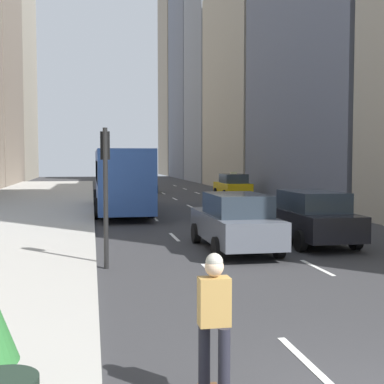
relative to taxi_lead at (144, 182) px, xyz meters
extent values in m
cube|color=#ADAAA3|center=(-8.20, -12.97, -0.81)|extent=(8.00, 66.00, 0.15)
cube|color=white|center=(-1.40, -37.97, -0.87)|extent=(0.12, 2.00, 0.01)
cube|color=white|center=(-1.40, -31.97, -0.87)|extent=(0.12, 2.00, 0.01)
cube|color=white|center=(-1.40, -25.97, -0.87)|extent=(0.12, 2.00, 0.01)
cube|color=white|center=(-1.40, -19.97, -0.87)|extent=(0.12, 2.00, 0.01)
cube|color=white|center=(-1.40, -13.97, -0.87)|extent=(0.12, 2.00, 0.01)
cube|color=white|center=(-1.40, -7.97, -0.87)|extent=(0.12, 2.00, 0.01)
cube|color=white|center=(-1.40, -1.97, -0.87)|extent=(0.12, 2.00, 0.01)
cube|color=white|center=(-1.40, 4.03, -0.87)|extent=(0.12, 2.00, 0.01)
cube|color=white|center=(-1.40, 10.03, -0.87)|extent=(0.12, 2.00, 0.01)
cube|color=white|center=(1.40, -31.97, -0.87)|extent=(0.12, 2.00, 0.01)
cube|color=white|center=(1.40, -25.97, -0.87)|extent=(0.12, 2.00, 0.01)
cube|color=white|center=(1.40, -19.97, -0.87)|extent=(0.12, 2.00, 0.01)
cube|color=white|center=(1.40, -13.97, -0.87)|extent=(0.12, 2.00, 0.01)
cube|color=white|center=(1.40, -7.97, -0.87)|extent=(0.12, 2.00, 0.01)
cube|color=white|center=(1.40, -1.97, -0.87)|extent=(0.12, 2.00, 0.01)
cube|color=white|center=(1.40, 4.03, -0.87)|extent=(0.12, 2.00, 0.01)
cube|color=white|center=(1.40, 10.03, -0.87)|extent=(0.12, 2.00, 0.01)
cube|color=white|center=(4.20, -25.97, -0.87)|extent=(0.12, 2.00, 0.01)
cube|color=white|center=(4.20, -19.97, -0.87)|extent=(0.12, 2.00, 0.01)
cube|color=white|center=(4.20, -13.97, -0.87)|extent=(0.12, 2.00, 0.01)
cube|color=white|center=(4.20, -7.97, -0.87)|extent=(0.12, 2.00, 0.01)
cube|color=white|center=(4.20, -1.97, -0.87)|extent=(0.12, 2.00, 0.01)
cube|color=white|center=(4.20, 4.03, -0.87)|extent=(0.12, 2.00, 0.01)
cube|color=white|center=(4.20, 10.03, -0.87)|extent=(0.12, 2.00, 0.01)
cube|color=#A89E89|center=(-15.20, 30.82, 13.85)|extent=(6.00, 16.89, 29.47)
cube|color=slate|center=(10.80, -12.23, 10.61)|extent=(6.00, 17.35, 22.98)
cube|color=#A89E89|center=(10.80, 5.20, 9.11)|extent=(6.00, 16.34, 19.99)
cube|color=gray|center=(10.80, 19.65, 12.83)|extent=(6.00, 11.62, 27.42)
cube|color=slate|center=(10.80, 32.88, 14.82)|extent=(6.00, 14.02, 31.40)
cube|color=gray|center=(10.80, 47.01, 14.97)|extent=(6.00, 12.70, 31.70)
cube|color=yellow|center=(0.00, 0.07, -0.17)|extent=(1.80, 4.40, 0.76)
cube|color=#28333D|center=(0.00, -0.19, 0.53)|extent=(1.58, 2.29, 0.64)
cube|color=#F2E599|center=(0.00, -0.19, 0.92)|extent=(0.44, 0.20, 0.14)
cylinder|color=black|center=(-0.90, 1.43, -0.55)|extent=(0.22, 0.66, 0.66)
cylinder|color=black|center=(0.90, 1.43, -0.55)|extent=(0.22, 0.66, 0.66)
cylinder|color=black|center=(-0.90, -1.29, -0.55)|extent=(0.22, 0.66, 0.66)
cylinder|color=black|center=(0.90, -1.29, -0.55)|extent=(0.22, 0.66, 0.66)
cube|color=yellow|center=(5.60, -7.84, -0.17)|extent=(1.80, 4.40, 0.76)
cube|color=#28333D|center=(5.60, -8.10, 0.53)|extent=(1.58, 2.29, 0.64)
cube|color=#F2E599|center=(5.60, -8.10, 0.92)|extent=(0.44, 0.20, 0.14)
cylinder|color=black|center=(4.70, -6.48, -0.55)|extent=(0.22, 0.66, 0.66)
cylinder|color=black|center=(6.50, -6.48, -0.55)|extent=(0.22, 0.66, 0.66)
cylinder|color=black|center=(4.70, -9.20, -0.55)|extent=(0.22, 0.66, 0.66)
cylinder|color=black|center=(6.50, -9.20, -0.55)|extent=(0.22, 0.66, 0.66)
cube|color=#565B66|center=(0.00, -28.98, -0.16)|extent=(1.80, 4.96, 0.79)
cube|color=#28333D|center=(0.00, -29.28, 0.56)|extent=(1.58, 2.58, 0.64)
cylinder|color=black|center=(-0.90, -27.44, -0.55)|extent=(0.22, 0.66, 0.66)
cylinder|color=black|center=(0.90, -27.44, -0.55)|extent=(0.22, 0.66, 0.66)
cylinder|color=black|center=(-0.90, -30.52, -0.55)|extent=(0.22, 0.66, 0.66)
cylinder|color=black|center=(0.90, -30.52, -0.55)|extent=(0.22, 0.66, 0.66)
cube|color=black|center=(2.80, -28.13, -0.16)|extent=(1.80, 4.88, 0.78)
cube|color=#28333D|center=(2.80, -28.42, 0.55)|extent=(1.58, 2.54, 0.64)
cylinder|color=black|center=(1.90, -26.62, -0.55)|extent=(0.22, 0.66, 0.66)
cylinder|color=black|center=(3.70, -26.62, -0.55)|extent=(0.22, 0.66, 0.66)
cylinder|color=black|center=(1.90, -29.65, -0.55)|extent=(0.22, 0.66, 0.66)
cylinder|color=black|center=(3.70, -29.65, -0.55)|extent=(0.22, 0.66, 0.66)
cube|color=#2D519E|center=(-2.80, -16.49, 0.92)|extent=(2.50, 11.60, 2.90)
cube|color=#28333D|center=(-2.80, -10.74, 1.27)|extent=(2.30, 0.12, 1.40)
cube|color=#28333D|center=(-4.01, -16.49, 1.27)|extent=(0.08, 9.86, 1.10)
cube|color=yellow|center=(-2.80, -10.74, 2.17)|extent=(1.50, 0.10, 0.36)
cylinder|color=black|center=(-4.05, -12.89, -0.38)|extent=(0.30, 1.00, 1.00)
cylinder|color=black|center=(-1.55, -12.89, -0.38)|extent=(0.30, 1.00, 1.00)
cylinder|color=black|center=(-4.05, -19.68, -0.38)|extent=(0.30, 1.00, 1.00)
cylinder|color=black|center=(-1.55, -19.68, -0.38)|extent=(0.30, 1.00, 1.00)
cylinder|color=#23232D|center=(-3.02, -38.80, -0.40)|extent=(0.14, 0.14, 0.84)
cylinder|color=#23232D|center=(-2.84, -39.04, -0.40)|extent=(0.14, 0.14, 0.84)
cube|color=#B78C47|center=(-2.93, -38.92, 0.30)|extent=(0.36, 0.22, 0.56)
sphere|color=beige|center=(-2.93, -38.92, 0.70)|extent=(0.22, 0.22, 0.22)
sphere|color=#B2AD9E|center=(-2.93, -38.92, 0.76)|extent=(0.20, 0.20, 0.20)
cylinder|color=black|center=(-3.95, -31.07, 0.92)|extent=(0.12, 0.12, 3.60)
cube|color=black|center=(-3.95, -30.89, 2.27)|extent=(0.24, 0.20, 0.72)
sphere|color=red|center=(-3.95, -30.78, 2.50)|extent=(0.14, 0.14, 0.14)
sphere|color=#4C3F14|center=(-3.95, -30.78, 2.27)|extent=(0.14, 0.14, 0.14)
sphere|color=#198C2D|center=(-3.95, -30.78, 2.04)|extent=(0.14, 0.14, 0.14)
camera|label=1|loc=(-4.29, -44.79, 1.94)|focal=50.00mm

